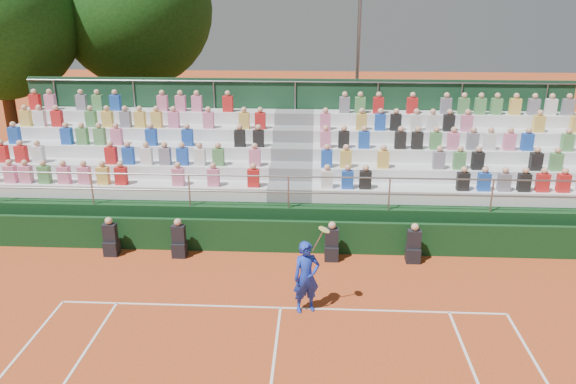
{
  "coord_description": "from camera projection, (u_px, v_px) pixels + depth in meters",
  "views": [
    {
      "loc": [
        0.82,
        -12.06,
        7.31
      ],
      "look_at": [
        0.0,
        3.5,
        1.8
      ],
      "focal_mm": 35.0,
      "sensor_mm": 36.0,
      "label": 1
    }
  ],
  "objects": [
    {
      "name": "ground",
      "position": [
        281.0,
        308.0,
        13.83
      ],
      "size": [
        90.0,
        90.0,
        0.0
      ],
      "primitive_type": "plane",
      "color": "#BD491F",
      "rests_on": "ground"
    },
    {
      "name": "courtside_wall",
      "position": [
        287.0,
        237.0,
        16.68
      ],
      "size": [
        20.0,
        0.15,
        1.0
      ],
      "primitive_type": "cube",
      "color": "black",
      "rests_on": "ground"
    },
    {
      "name": "line_officials",
      "position": [
        257.0,
        243.0,
        16.3
      ],
      "size": [
        9.24,
        0.4,
        1.19
      ],
      "color": "black",
      "rests_on": "ground"
    },
    {
      "name": "grandstand",
      "position": [
        292.0,
        183.0,
        19.53
      ],
      "size": [
        20.0,
        5.2,
        4.4
      ],
      "color": "black",
      "rests_on": "ground"
    },
    {
      "name": "tennis_player",
      "position": [
        306.0,
        277.0,
        13.44
      ],
      "size": [
        0.92,
        0.64,
        2.22
      ],
      "color": "#1834B9",
      "rests_on": "ground"
    },
    {
      "name": "tree_east",
      "position": [
        135.0,
        9.0,
        25.33
      ],
      "size": [
        6.98,
        6.98,
        10.17
      ],
      "color": "#3A2515",
      "rests_on": "ground"
    },
    {
      "name": "floodlight_mast",
      "position": [
        358.0,
        57.0,
        24.69
      ],
      "size": [
        0.6,
        0.25,
        7.99
      ],
      "color": "gray",
      "rests_on": "ground"
    }
  ]
}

